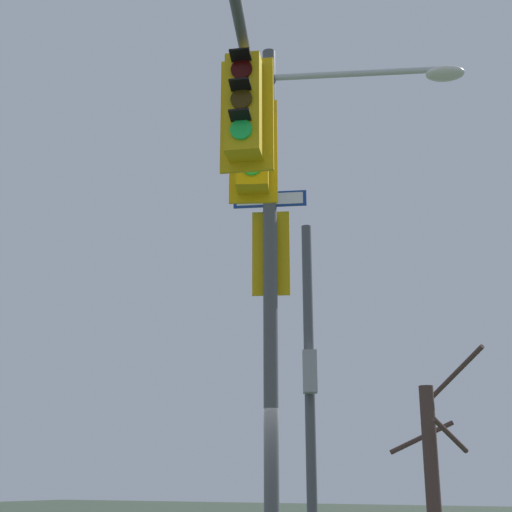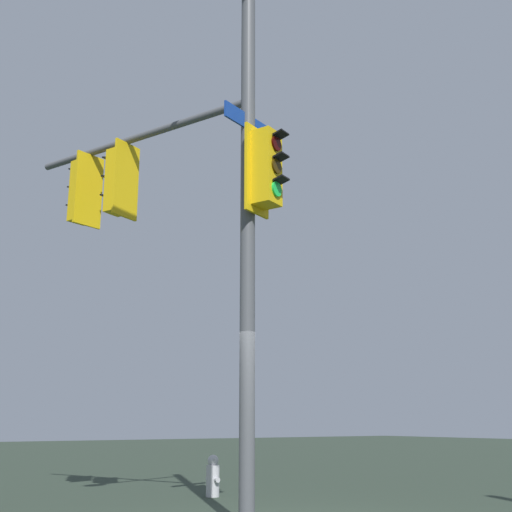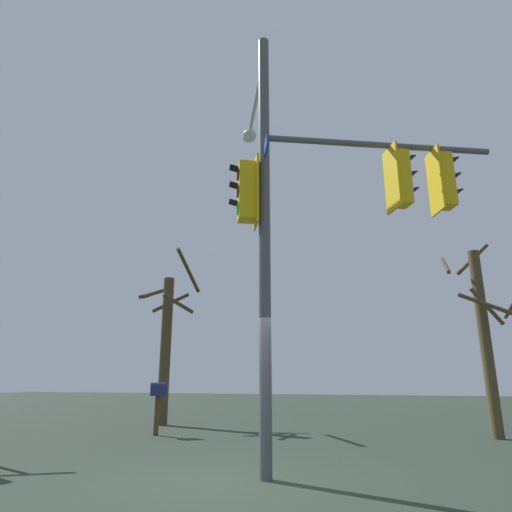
{
  "view_description": "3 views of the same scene",
  "coord_description": "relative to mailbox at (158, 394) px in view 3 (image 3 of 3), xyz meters",
  "views": [
    {
      "loc": [
        9.59,
        5.09,
        1.55
      ],
      "look_at": [
        1.05,
        0.5,
        4.54
      ],
      "focal_mm": 51.2,
      "sensor_mm": 36.0,
      "label": 1
    },
    {
      "loc": [
        -6.94,
        5.13,
        1.33
      ],
      "look_at": [
        0.6,
        0.23,
        3.61
      ],
      "focal_mm": 45.69,
      "sensor_mm": 36.0,
      "label": 2
    },
    {
      "loc": [
        2.41,
        -6.79,
        1.5
      ],
      "look_at": [
        0.44,
        0.05,
        3.49
      ],
      "focal_mm": 31.03,
      "sensor_mm": 36.0,
      "label": 3
    }
  ],
  "objects": [
    {
      "name": "bare_tree_behind_pole",
      "position": [
        -1.19,
        2.63,
        1.76
      ],
      "size": [
        1.93,
        1.88,
        5.98
      ],
      "color": "#473C25",
      "rests_on": "ground"
    },
    {
      "name": "main_signal_pole_assembly",
      "position": [
        5.31,
        -3.99,
        3.85
      ],
      "size": [
        5.57,
        3.39,
        8.13
      ],
      "rotation": [
        0.0,
        0.0,
        0.4
      ],
      "color": "#4C4F54",
      "rests_on": "ground"
    },
    {
      "name": "ground_plane",
      "position": [
        3.87,
        -5.0,
        -1.11
      ],
      "size": [
        80.0,
        80.0,
        0.0
      ],
      "primitive_type": "plane",
      "color": "#2C382C"
    },
    {
      "name": "mailbox",
      "position": [
        0.0,
        0.0,
        0.0
      ],
      "size": [
        0.5,
        0.43,
        1.41
      ],
      "rotation": [
        0.0,
        0.0,
        5.24
      ],
      "color": "#4C3823",
      "rests_on": "ground"
    },
    {
      "name": "bare_tree_corner",
      "position": [
        8.96,
        1.78,
        1.67
      ],
      "size": [
        2.05,
        2.02,
        5.4
      ],
      "color": "#4B4027",
      "rests_on": "ground"
    }
  ]
}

